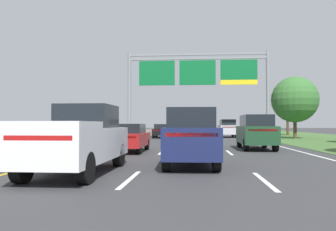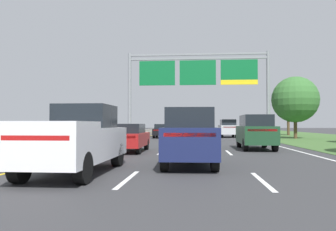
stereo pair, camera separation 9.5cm
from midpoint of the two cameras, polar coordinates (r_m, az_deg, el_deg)
ground_plane at (r=33.69m, az=4.57°, el=-4.15°), size 220.00×220.00×0.00m
lane_striping at (r=33.24m, az=4.57°, el=-4.18°), size 11.96×106.00×0.01m
median_barrier_concrete at (r=34.32m, az=-6.54°, el=-3.51°), size 0.60×110.00×0.85m
overhead_sign_gantry at (r=35.41m, az=5.04°, el=6.66°), size 15.06×0.42×9.24m
pickup_truck_white at (r=10.85m, az=-15.34°, el=-3.95°), size 2.04×5.41×2.20m
car_darkgreen_right_lane_suv at (r=21.04m, az=14.82°, el=-2.69°), size 1.98×4.73×2.11m
car_navy_centre_lane_suv at (r=12.38m, az=3.68°, el=-3.58°), size 2.03×4.75×2.11m
car_red_left_lane_sedan at (r=18.66m, az=-6.87°, el=-3.74°), size 1.87×4.42×1.57m
car_silver_right_lane_suv at (r=39.90m, az=10.15°, el=-2.14°), size 1.94×4.71×2.11m
car_black_left_lane_sedan at (r=37.54m, az=-1.12°, el=-2.64°), size 1.86×4.42×1.57m
roadside_tree_far at (r=37.97m, az=20.99°, el=2.59°), size 4.94×4.94×6.68m
roadside_tree_distant at (r=48.95m, az=19.91°, el=1.88°), size 3.55×3.55×6.18m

